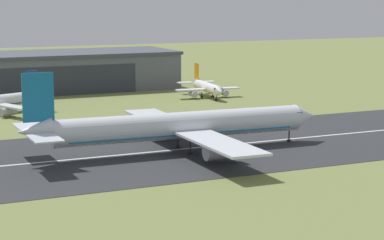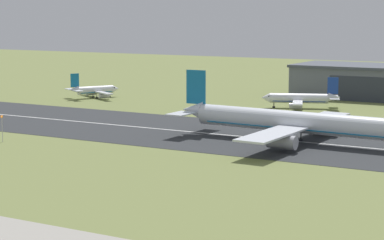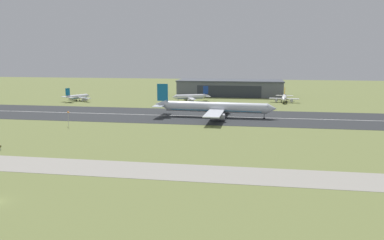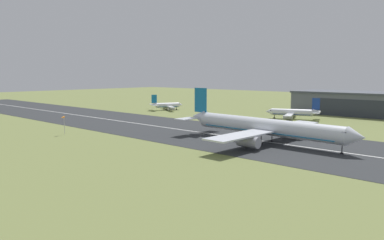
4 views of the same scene
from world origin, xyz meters
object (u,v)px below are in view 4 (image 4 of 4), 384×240
Objects in this scene: airplane_parked_west at (167,105)px; windsock_pole at (63,118)px; airplane_parked_east at (293,113)px; airplane_landing at (265,127)px.

windsock_pole is at bearing -66.08° from airplane_parked_west.
airplane_parked_west is at bearing -172.84° from airplane_parked_east.
airplane_parked_east reaches higher than windsock_pole.
airplane_landing is at bearing 30.11° from windsock_pole.
airplane_parked_west is 3.40× the size of windsock_pole.
airplane_landing is at bearing -69.77° from airplane_parked_east.
airplane_landing is 2.33× the size of airplane_parked_east.
airplane_parked_east is at bearing 7.16° from airplane_parked_west.
airplane_landing is 60.33m from airplane_parked_east.
windsock_pole is at bearing -149.89° from airplane_landing.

